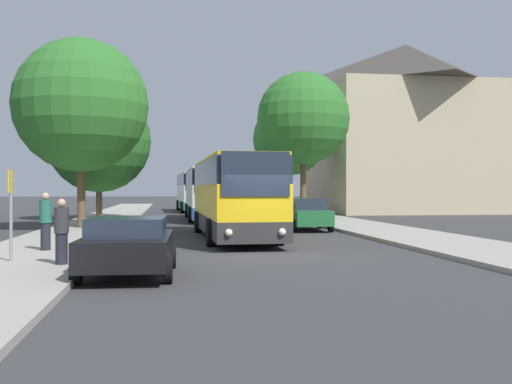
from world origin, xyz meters
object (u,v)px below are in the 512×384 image
(bus_middle, at_px, (208,193))
(tree_left_near, at_px, (99,141))
(pedestrian_waiting_far, at_px, (46,221))
(bus_front, at_px, (233,196))
(parked_car_right_near, at_px, (307,214))
(bus_stop_sign, at_px, (11,203))
(tree_right_near, at_px, (289,139))
(tree_left_far, at_px, (81,106))
(parked_car_left_curb, at_px, (128,245))
(pedestrian_waiting_near, at_px, (62,231))
(tree_right_mid, at_px, (303,118))
(bus_rear, at_px, (194,191))

(bus_middle, height_order, tree_left_near, tree_left_near)
(pedestrian_waiting_far, bearing_deg, bus_front, 44.13)
(parked_car_right_near, xyz_separation_m, bus_stop_sign, (-10.91, -12.46, 0.86))
(parked_car_right_near, height_order, pedestrian_waiting_far, pedestrian_waiting_far)
(bus_stop_sign, distance_m, tree_left_near, 24.04)
(pedestrian_waiting_far, distance_m, tree_right_near, 31.03)
(tree_right_near, bearing_deg, tree_left_near, -154.92)
(pedestrian_waiting_far, xyz_separation_m, tree_left_far, (-0.48, 11.12, 5.09))
(parked_car_left_curb, relative_size, pedestrian_waiting_far, 2.33)
(bus_front, height_order, parked_car_left_curb, bus_front)
(parked_car_left_curb, bearing_deg, tree_right_near, 74.45)
(pedestrian_waiting_near, bearing_deg, bus_middle, 45.37)
(tree_right_near, bearing_deg, parked_car_left_curb, -107.92)
(bus_stop_sign, xyz_separation_m, pedestrian_waiting_far, (0.33, 2.80, -0.62))
(bus_stop_sign, height_order, tree_left_far, tree_left_far)
(bus_front, xyz_separation_m, tree_right_mid, (6.30, 14.58, 5.03))
(bus_middle, bearing_deg, tree_left_far, -126.95)
(parked_car_right_near, relative_size, tree_right_mid, 0.45)
(tree_right_near, bearing_deg, bus_front, -107.33)
(bus_rear, bearing_deg, tree_right_mid, -68.17)
(pedestrian_waiting_near, xyz_separation_m, tree_left_far, (-1.58, 14.79, 5.17))
(bus_middle, height_order, parked_car_right_near, bus_middle)
(bus_middle, xyz_separation_m, parked_car_right_near, (4.20, -10.55, -0.98))
(parked_car_right_near, bearing_deg, bus_rear, -77.26)
(parked_car_left_curb, distance_m, pedestrian_waiting_near, 2.17)
(parked_car_right_near, distance_m, tree_right_mid, 12.12)
(pedestrian_waiting_near, bearing_deg, tree_left_near, 62.07)
(pedestrian_waiting_near, relative_size, pedestrian_waiting_far, 0.92)
(bus_rear, xyz_separation_m, parked_car_right_near, (4.52, -25.25, -1.03))
(bus_front, height_order, tree_right_mid, tree_right_mid)
(bus_rear, distance_m, pedestrian_waiting_far, 35.44)
(tree_left_near, height_order, tree_left_far, tree_left_far)
(parked_car_right_near, bearing_deg, tree_left_near, -42.47)
(bus_front, distance_m, pedestrian_waiting_near, 10.55)
(bus_rear, distance_m, tree_right_mid, 17.08)
(bus_middle, bearing_deg, pedestrian_waiting_near, -102.39)
(bus_rear, distance_m, tree_left_far, 25.04)
(bus_stop_sign, relative_size, tree_left_far, 0.26)
(bus_rear, distance_m, pedestrian_waiting_near, 38.90)
(pedestrian_waiting_far, bearing_deg, tree_right_mid, 61.59)
(tree_right_near, bearing_deg, pedestrian_waiting_far, -115.84)
(bus_middle, relative_size, tree_left_near, 1.43)
(bus_front, relative_size, bus_rear, 1.07)
(pedestrian_waiting_far, height_order, tree_left_far, tree_left_far)
(bus_stop_sign, bearing_deg, tree_left_far, 90.61)
(tree_right_near, bearing_deg, pedestrian_waiting_near, -111.41)
(bus_front, distance_m, parked_car_right_near, 6.02)
(bus_rear, xyz_separation_m, parked_car_left_curb, (-3.22, -39.85, -1.10))
(tree_left_far, bearing_deg, bus_rear, 74.64)
(parked_car_right_near, relative_size, pedestrian_waiting_far, 2.44)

